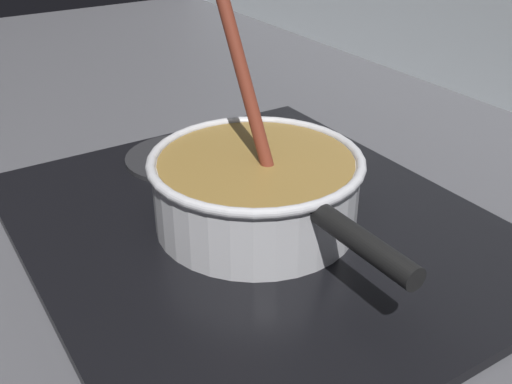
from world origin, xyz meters
name	(u,v)px	position (x,y,z in m)	size (l,w,h in m)	color
ground	(47,286)	(0.00, 0.00, -0.02)	(2.40, 1.60, 0.04)	#4C4C51
hob_plate	(256,227)	(0.05, 0.22, 0.01)	(0.56, 0.48, 0.01)	black
burner_ring	(256,219)	(0.05, 0.22, 0.02)	(0.20, 0.20, 0.01)	#592D0C
spare_burner	(180,157)	(-0.14, 0.22, 0.01)	(0.15, 0.15, 0.01)	#262628
cooking_pan	(257,188)	(0.06, 0.22, 0.06)	(0.35, 0.23, 0.28)	silver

